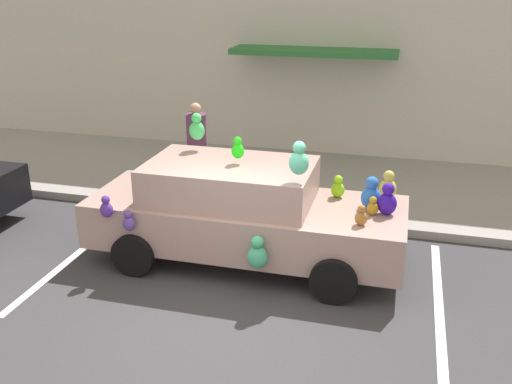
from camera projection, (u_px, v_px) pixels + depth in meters
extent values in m
plane|color=#38383A|center=(230.00, 316.00, 7.31)|extent=(60.00, 60.00, 0.00)
cube|color=gray|center=(302.00, 182.00, 11.80)|extent=(24.00, 4.00, 0.15)
cube|color=beige|center=(324.00, 19.00, 12.62)|extent=(24.00, 0.30, 6.40)
cube|color=#2D7236|center=(314.00, 51.00, 12.38)|extent=(3.60, 1.10, 0.12)
cube|color=silver|center=(439.00, 304.00, 7.58)|extent=(0.12, 3.60, 0.01)
cube|color=silver|center=(75.00, 255.00, 8.90)|extent=(0.12, 3.60, 0.01)
cube|color=tan|center=(246.00, 222.00, 8.52)|extent=(4.68, 1.67, 0.68)
cube|color=tan|center=(230.00, 182.00, 8.36)|extent=(2.43, 1.47, 0.56)
cylinder|color=black|center=(348.00, 229.00, 9.04)|extent=(0.64, 0.22, 0.64)
cylinder|color=black|center=(334.00, 280.00, 7.54)|extent=(0.64, 0.22, 0.64)
cylinder|color=black|center=(178.00, 211.00, 9.74)|extent=(0.64, 0.22, 0.64)
cylinder|color=black|center=(134.00, 254.00, 8.24)|extent=(0.64, 0.22, 0.64)
ellipsoid|color=#57C49D|center=(299.00, 163.00, 7.40)|extent=(0.26, 0.22, 0.31)
sphere|color=#57C49D|center=(299.00, 147.00, 7.33)|extent=(0.17, 0.17, 0.17)
ellipsoid|color=#A97C1D|center=(373.00, 209.00, 7.87)|extent=(0.16, 0.13, 0.19)
sphere|color=#A97C1D|center=(373.00, 200.00, 7.82)|extent=(0.10, 0.10, 0.10)
ellipsoid|color=#A0652A|center=(361.00, 218.00, 7.55)|extent=(0.17, 0.14, 0.20)
sphere|color=#A0652A|center=(362.00, 209.00, 7.50)|extent=(0.11, 0.11, 0.11)
ellipsoid|color=#45B180|center=(257.00, 257.00, 7.59)|extent=(0.28, 0.23, 0.33)
sphere|color=#45B180|center=(257.00, 242.00, 7.51)|extent=(0.18, 0.18, 0.18)
ellipsoid|color=blue|center=(371.00, 198.00, 8.05)|extent=(0.28, 0.23, 0.33)
sphere|color=blue|center=(372.00, 183.00, 7.97)|extent=(0.18, 0.18, 0.18)
ellipsoid|color=#5E4199|center=(129.00, 224.00, 7.98)|extent=(0.18, 0.15, 0.21)
sphere|color=#5E4199|center=(128.00, 214.00, 7.93)|extent=(0.12, 0.12, 0.12)
ellipsoid|color=#86D419|center=(338.00, 190.00, 8.49)|extent=(0.20, 0.17, 0.24)
sphere|color=#86D419|center=(338.00, 180.00, 8.43)|extent=(0.13, 0.13, 0.13)
ellipsoid|color=gold|center=(388.00, 189.00, 8.44)|extent=(0.25, 0.21, 0.30)
sphere|color=gold|center=(389.00, 176.00, 8.36)|extent=(0.16, 0.16, 0.16)
ellipsoid|color=#3313A9|center=(387.00, 204.00, 7.87)|extent=(0.27, 0.22, 0.32)
sphere|color=#3313A9|center=(388.00, 189.00, 7.79)|extent=(0.17, 0.17, 0.17)
ellipsoid|color=#542F98|center=(107.00, 210.00, 8.00)|extent=(0.19, 0.16, 0.23)
sphere|color=#542F98|center=(106.00, 200.00, 7.94)|extent=(0.12, 0.12, 0.12)
ellipsoid|color=#1FE217|center=(238.00, 151.00, 8.18)|extent=(0.19, 0.15, 0.22)
sphere|color=#1FE217|center=(238.00, 141.00, 8.13)|extent=(0.12, 0.12, 0.12)
ellipsoid|color=#49E46E|center=(197.00, 131.00, 8.79)|extent=(0.25, 0.20, 0.29)
sphere|color=#49E46E|center=(196.00, 118.00, 8.72)|extent=(0.16, 0.16, 0.16)
ellipsoid|color=#9E723D|center=(228.00, 186.00, 10.62)|extent=(0.42, 0.35, 0.52)
sphere|color=#9E723D|center=(228.00, 167.00, 10.49)|extent=(0.30, 0.30, 0.30)
sphere|color=#9E723D|center=(223.00, 162.00, 10.48)|extent=(0.12, 0.12, 0.12)
sphere|color=#9E723D|center=(233.00, 162.00, 10.43)|extent=(0.12, 0.12, 0.12)
cylinder|color=#5C3355|center=(197.00, 155.00, 10.66)|extent=(0.37, 0.37, 1.58)
sphere|color=tan|center=(196.00, 109.00, 10.34)|extent=(0.21, 0.21, 0.21)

